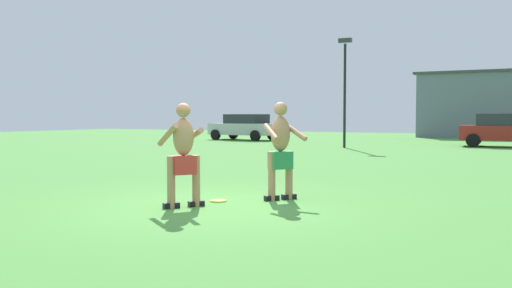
% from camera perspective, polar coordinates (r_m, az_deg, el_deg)
% --- Properties ---
extents(ground_plane, '(80.00, 80.00, 0.00)m').
position_cam_1_polar(ground_plane, '(9.12, -4.91, -6.40)').
color(ground_plane, '#4C8E3D').
extents(player_with_cap, '(0.80, 0.76, 1.69)m').
position_cam_1_polar(player_with_cap, '(8.93, -7.52, -0.62)').
color(player_with_cap, black).
rests_on(player_with_cap, ground_plane).
extents(player_in_green, '(0.80, 0.79, 1.72)m').
position_cam_1_polar(player_in_green, '(9.64, 2.57, -0.43)').
color(player_in_green, black).
rests_on(player_in_green, ground_plane).
extents(frisbee, '(0.29, 0.29, 0.03)m').
position_cam_1_polar(frisbee, '(9.57, -3.90, -5.88)').
color(frisbee, yellow).
rests_on(frisbee, ground_plane).
extents(car_silver_near_post, '(4.48, 2.42, 1.58)m').
position_cam_1_polar(car_silver_near_post, '(33.87, -1.20, 1.82)').
color(car_silver_near_post, silver).
rests_on(car_silver_near_post, ground_plane).
extents(car_red_mid_lot, '(4.41, 2.27, 1.58)m').
position_cam_1_polar(car_red_mid_lot, '(28.75, 24.53, 1.36)').
color(car_red_mid_lot, maroon).
rests_on(car_red_mid_lot, ground_plane).
extents(lamp_post, '(0.60, 0.24, 5.05)m').
position_cam_1_polar(lamp_post, '(25.95, 9.18, 6.58)').
color(lamp_post, black).
rests_on(lamp_post, ground_plane).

